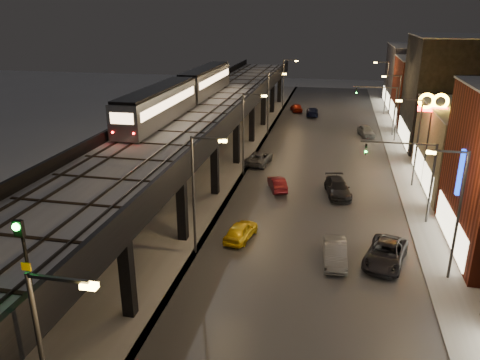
{
  "coord_description": "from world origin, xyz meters",
  "views": [
    {
      "loc": [
        8.84,
        -16.63,
        17.07
      ],
      "look_at": [
        2.1,
        15.86,
        5.0
      ],
      "focal_mm": 35.0,
      "sensor_mm": 36.0,
      "label": 1
    }
  ],
  "objects_px": {
    "subway_train": "(185,91)",
    "car_far_white": "(296,108)",
    "rail_signal": "(22,244)",
    "car_near_white": "(277,184)",
    "car_mid_dark": "(312,112)",
    "car_onc_red": "(366,131)",
    "car_onc_dark": "(385,254)",
    "car_onc_white": "(338,188)",
    "car_taxi": "(241,231)",
    "car_mid_silver": "(259,158)",
    "car_onc_silver": "(335,254)"
  },
  "relations": [
    {
      "from": "subway_train",
      "to": "car_onc_dark",
      "type": "distance_m",
      "value": 31.2
    },
    {
      "from": "car_taxi",
      "to": "car_onc_silver",
      "type": "distance_m",
      "value": 7.64
    },
    {
      "from": "car_onc_silver",
      "to": "rail_signal",
      "type": "bearing_deg",
      "value": -127.41
    },
    {
      "from": "car_near_white",
      "to": "car_mid_dark",
      "type": "bearing_deg",
      "value": -110.78
    },
    {
      "from": "car_taxi",
      "to": "car_onc_silver",
      "type": "xyz_separation_m",
      "value": [
        7.32,
        -2.2,
        0.04
      ]
    },
    {
      "from": "rail_signal",
      "to": "car_near_white",
      "type": "distance_m",
      "value": 32.07
    },
    {
      "from": "car_near_white",
      "to": "car_onc_silver",
      "type": "relative_size",
      "value": 0.88
    },
    {
      "from": "car_taxi",
      "to": "car_onc_red",
      "type": "xyz_separation_m",
      "value": [
        11.11,
        35.17,
        0.03
      ]
    },
    {
      "from": "rail_signal",
      "to": "car_onc_red",
      "type": "xyz_separation_m",
      "value": [
        15.38,
        54.29,
        -8.26
      ]
    },
    {
      "from": "subway_train",
      "to": "car_mid_dark",
      "type": "relative_size",
      "value": 7.03
    },
    {
      "from": "car_taxi",
      "to": "car_onc_dark",
      "type": "distance_m",
      "value": 10.95
    },
    {
      "from": "rail_signal",
      "to": "car_near_white",
      "type": "xyz_separation_m",
      "value": [
        5.68,
        30.44,
        -8.35
      ]
    },
    {
      "from": "car_far_white",
      "to": "car_taxi",
      "type": "bearing_deg",
      "value": 74.82
    },
    {
      "from": "rail_signal",
      "to": "car_far_white",
      "type": "height_order",
      "value": "rail_signal"
    },
    {
      "from": "car_mid_dark",
      "to": "car_far_white",
      "type": "xyz_separation_m",
      "value": [
        -2.96,
        3.06,
        0.01
      ]
    },
    {
      "from": "car_mid_silver",
      "to": "car_onc_white",
      "type": "height_order",
      "value": "car_onc_white"
    },
    {
      "from": "car_far_white",
      "to": "car_onc_silver",
      "type": "height_order",
      "value": "car_onc_silver"
    },
    {
      "from": "rail_signal",
      "to": "car_onc_red",
      "type": "relative_size",
      "value": 0.77
    },
    {
      "from": "car_mid_silver",
      "to": "car_onc_dark",
      "type": "xyz_separation_m",
      "value": [
        12.64,
        -20.89,
        0.03
      ]
    },
    {
      "from": "subway_train",
      "to": "car_mid_silver",
      "type": "bearing_deg",
      "value": -2.79
    },
    {
      "from": "car_taxi",
      "to": "car_near_white",
      "type": "bearing_deg",
      "value": -86.89
    },
    {
      "from": "car_mid_dark",
      "to": "car_onc_silver",
      "type": "bearing_deg",
      "value": 91.75
    },
    {
      "from": "rail_signal",
      "to": "car_onc_silver",
      "type": "bearing_deg",
      "value": 55.62
    },
    {
      "from": "car_mid_dark",
      "to": "car_near_white",
      "type": "bearing_deg",
      "value": 84.38
    },
    {
      "from": "car_near_white",
      "to": "subway_train",
      "type": "bearing_deg",
      "value": -53.54
    },
    {
      "from": "car_mid_dark",
      "to": "car_onc_dark",
      "type": "relative_size",
      "value": 0.89
    },
    {
      "from": "car_onc_white",
      "to": "car_onc_red",
      "type": "relative_size",
      "value": 1.21
    },
    {
      "from": "car_mid_dark",
      "to": "car_onc_dark",
      "type": "xyz_separation_m",
      "value": [
        8.13,
        -48.96,
        0.06
      ]
    },
    {
      "from": "subway_train",
      "to": "car_onc_white",
      "type": "distance_m",
      "value": 21.38
    },
    {
      "from": "car_onc_silver",
      "to": "car_onc_red",
      "type": "xyz_separation_m",
      "value": [
        3.79,
        37.36,
        -0.0
      ]
    },
    {
      "from": "car_mid_silver",
      "to": "car_onc_dark",
      "type": "height_order",
      "value": "car_onc_dark"
    },
    {
      "from": "car_mid_dark",
      "to": "car_onc_white",
      "type": "relative_size",
      "value": 0.92
    },
    {
      "from": "car_far_white",
      "to": "car_mid_dark",
      "type": "bearing_deg",
      "value": 118.62
    },
    {
      "from": "rail_signal",
      "to": "car_onc_dark",
      "type": "bearing_deg",
      "value": 49.24
    },
    {
      "from": "rail_signal",
      "to": "car_mid_silver",
      "type": "xyz_separation_m",
      "value": [
        2.46,
        38.41,
        -8.27
      ]
    },
    {
      "from": "car_mid_silver",
      "to": "car_onc_white",
      "type": "bearing_deg",
      "value": 144.01
    },
    {
      "from": "subway_train",
      "to": "car_onc_white",
      "type": "xyz_separation_m",
      "value": [
        18.03,
        -8.69,
        -7.52
      ]
    },
    {
      "from": "car_taxi",
      "to": "car_near_white",
      "type": "height_order",
      "value": "car_taxi"
    },
    {
      "from": "car_onc_silver",
      "to": "car_onc_white",
      "type": "bearing_deg",
      "value": 86.76
    },
    {
      "from": "car_near_white",
      "to": "car_onc_white",
      "type": "distance_m",
      "value": 5.96
    },
    {
      "from": "subway_train",
      "to": "car_far_white",
      "type": "height_order",
      "value": "subway_train"
    },
    {
      "from": "car_onc_dark",
      "to": "car_mid_dark",
      "type": "bearing_deg",
      "value": 114.28
    },
    {
      "from": "car_onc_red",
      "to": "rail_signal",
      "type": "bearing_deg",
      "value": -119.11
    },
    {
      "from": "rail_signal",
      "to": "car_onc_silver",
      "type": "height_order",
      "value": "rail_signal"
    },
    {
      "from": "car_mid_dark",
      "to": "car_onc_red",
      "type": "xyz_separation_m",
      "value": [
        8.41,
        -12.19,
        0.04
      ]
    },
    {
      "from": "car_far_white",
      "to": "car_onc_red",
      "type": "distance_m",
      "value": 19.01
    },
    {
      "from": "car_mid_dark",
      "to": "car_onc_white",
      "type": "distance_m",
      "value": 36.63
    },
    {
      "from": "rail_signal",
      "to": "car_onc_silver",
      "type": "distance_m",
      "value": 22.11
    },
    {
      "from": "car_mid_silver",
      "to": "car_mid_dark",
      "type": "height_order",
      "value": "car_mid_silver"
    },
    {
      "from": "rail_signal",
      "to": "car_far_white",
      "type": "relative_size",
      "value": 0.8
    }
  ]
}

